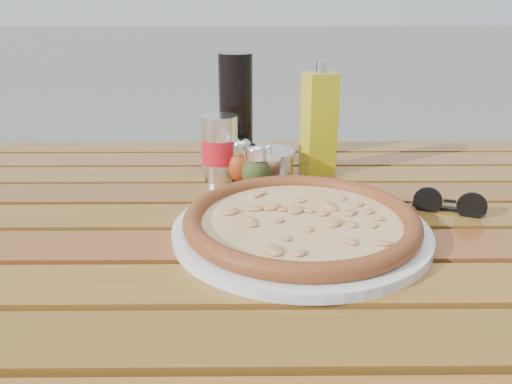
{
  "coord_description": "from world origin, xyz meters",
  "views": [
    {
      "loc": [
        -0.01,
        -0.71,
        1.05
      ],
      "look_at": [
        0.0,
        0.02,
        0.78
      ],
      "focal_mm": 35.0,
      "sensor_mm": 36.0,
      "label": 1
    }
  ],
  "objects_px": {
    "pizza": "(301,220)",
    "dark_bottle": "(236,111)",
    "oregano_shaker": "(256,167)",
    "sunglasses": "(449,204)",
    "plate": "(301,230)",
    "pepper_shaker": "(241,161)",
    "soda_can": "(220,149)",
    "olive_oil_cruet": "(319,123)",
    "table": "(256,258)",
    "parmesan_tin": "(268,166)"
  },
  "relations": [
    {
      "from": "dark_bottle",
      "to": "parmesan_tin",
      "type": "xyz_separation_m",
      "value": [
        0.06,
        -0.11,
        -0.08
      ]
    },
    {
      "from": "pepper_shaker",
      "to": "oregano_shaker",
      "type": "relative_size",
      "value": 1.0
    },
    {
      "from": "oregano_shaker",
      "to": "pepper_shaker",
      "type": "bearing_deg",
      "value": 127.03
    },
    {
      "from": "pizza",
      "to": "pepper_shaker",
      "type": "xyz_separation_m",
      "value": [
        -0.09,
        0.23,
        0.02
      ]
    },
    {
      "from": "oregano_shaker",
      "to": "dark_bottle",
      "type": "xyz_separation_m",
      "value": [
        -0.04,
        0.14,
        0.07
      ]
    },
    {
      "from": "plate",
      "to": "oregano_shaker",
      "type": "relative_size",
      "value": 4.39
    },
    {
      "from": "dark_bottle",
      "to": "olive_oil_cruet",
      "type": "xyz_separation_m",
      "value": [
        0.16,
        -0.05,
        -0.01
      ]
    },
    {
      "from": "parmesan_tin",
      "to": "sunglasses",
      "type": "relative_size",
      "value": 1.16
    },
    {
      "from": "olive_oil_cruet",
      "to": "sunglasses",
      "type": "bearing_deg",
      "value": -49.35
    },
    {
      "from": "olive_oil_cruet",
      "to": "parmesan_tin",
      "type": "height_order",
      "value": "olive_oil_cruet"
    },
    {
      "from": "plate",
      "to": "dark_bottle",
      "type": "height_order",
      "value": "dark_bottle"
    },
    {
      "from": "pepper_shaker",
      "to": "oregano_shaker",
      "type": "height_order",
      "value": "same"
    },
    {
      "from": "table",
      "to": "pizza",
      "type": "bearing_deg",
      "value": -49.23
    },
    {
      "from": "olive_oil_cruet",
      "to": "parmesan_tin",
      "type": "relative_size",
      "value": 1.65
    },
    {
      "from": "pepper_shaker",
      "to": "soda_can",
      "type": "bearing_deg",
      "value": 161.64
    },
    {
      "from": "parmesan_tin",
      "to": "sunglasses",
      "type": "xyz_separation_m",
      "value": [
        0.28,
        -0.16,
        -0.01
      ]
    },
    {
      "from": "olive_oil_cruet",
      "to": "plate",
      "type": "bearing_deg",
      "value": -101.5
    },
    {
      "from": "plate",
      "to": "sunglasses",
      "type": "xyz_separation_m",
      "value": [
        0.24,
        0.07,
        0.01
      ]
    },
    {
      "from": "pizza",
      "to": "oregano_shaker",
      "type": "distance_m",
      "value": 0.2
    },
    {
      "from": "plate",
      "to": "dark_bottle",
      "type": "xyz_separation_m",
      "value": [
        -0.1,
        0.34,
        0.1
      ]
    },
    {
      "from": "pizza",
      "to": "pepper_shaker",
      "type": "distance_m",
      "value": 0.25
    },
    {
      "from": "soda_can",
      "to": "parmesan_tin",
      "type": "height_order",
      "value": "soda_can"
    },
    {
      "from": "pizza",
      "to": "pepper_shaker",
      "type": "bearing_deg",
      "value": 110.94
    },
    {
      "from": "parmesan_tin",
      "to": "sunglasses",
      "type": "bearing_deg",
      "value": -29.38
    },
    {
      "from": "dark_bottle",
      "to": "table",
      "type": "bearing_deg",
      "value": -81.94
    },
    {
      "from": "plate",
      "to": "sunglasses",
      "type": "relative_size",
      "value": 3.29
    },
    {
      "from": "plate",
      "to": "sunglasses",
      "type": "bearing_deg",
      "value": 17.35
    },
    {
      "from": "soda_can",
      "to": "pepper_shaker",
      "type": "bearing_deg",
      "value": -18.36
    },
    {
      "from": "plate",
      "to": "oregano_shaker",
      "type": "bearing_deg",
      "value": 107.32
    },
    {
      "from": "pepper_shaker",
      "to": "soda_can",
      "type": "distance_m",
      "value": 0.05
    },
    {
      "from": "oregano_shaker",
      "to": "sunglasses",
      "type": "distance_m",
      "value": 0.32
    },
    {
      "from": "dark_bottle",
      "to": "sunglasses",
      "type": "bearing_deg",
      "value": -37.81
    },
    {
      "from": "pepper_shaker",
      "to": "parmesan_tin",
      "type": "height_order",
      "value": "pepper_shaker"
    },
    {
      "from": "dark_bottle",
      "to": "oregano_shaker",
      "type": "bearing_deg",
      "value": -74.61
    },
    {
      "from": "table",
      "to": "oregano_shaker",
      "type": "xyz_separation_m",
      "value": [
        0.0,
        0.12,
        0.11
      ]
    },
    {
      "from": "pepper_shaker",
      "to": "olive_oil_cruet",
      "type": "distance_m",
      "value": 0.17
    },
    {
      "from": "plate",
      "to": "dark_bottle",
      "type": "distance_m",
      "value": 0.36
    },
    {
      "from": "oregano_shaker",
      "to": "soda_can",
      "type": "bearing_deg",
      "value": 143.15
    },
    {
      "from": "table",
      "to": "parmesan_tin",
      "type": "bearing_deg",
      "value": 81.4
    },
    {
      "from": "soda_can",
      "to": "parmesan_tin",
      "type": "distance_m",
      "value": 0.09
    },
    {
      "from": "table",
      "to": "soda_can",
      "type": "height_order",
      "value": "soda_can"
    },
    {
      "from": "pizza",
      "to": "dark_bottle",
      "type": "xyz_separation_m",
      "value": [
        -0.1,
        0.34,
        0.09
      ]
    },
    {
      "from": "plate",
      "to": "sunglasses",
      "type": "distance_m",
      "value": 0.25
    },
    {
      "from": "dark_bottle",
      "to": "olive_oil_cruet",
      "type": "bearing_deg",
      "value": -18.33
    },
    {
      "from": "pepper_shaker",
      "to": "soda_can",
      "type": "relative_size",
      "value": 0.68
    },
    {
      "from": "parmesan_tin",
      "to": "table",
      "type": "bearing_deg",
      "value": -98.6
    },
    {
      "from": "table",
      "to": "parmesan_tin",
      "type": "height_order",
      "value": "parmesan_tin"
    },
    {
      "from": "oregano_shaker",
      "to": "sunglasses",
      "type": "xyz_separation_m",
      "value": [
        0.3,
        -0.12,
        -0.02
      ]
    },
    {
      "from": "plate",
      "to": "pepper_shaker",
      "type": "bearing_deg",
      "value": 110.94
    },
    {
      "from": "dark_bottle",
      "to": "sunglasses",
      "type": "height_order",
      "value": "dark_bottle"
    }
  ]
}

